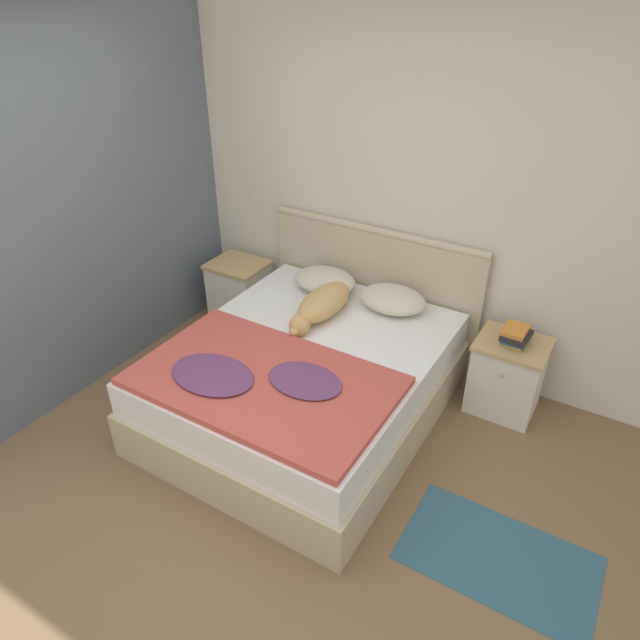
# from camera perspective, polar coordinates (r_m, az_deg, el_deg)

# --- Properties ---
(ground_plane) EXTENTS (16.00, 16.00, 0.00)m
(ground_plane) POSITION_cam_1_polar(r_m,az_deg,el_deg) (3.43, -11.01, -19.40)
(ground_plane) COLOR brown
(wall_back) EXTENTS (9.00, 0.06, 2.55)m
(wall_back) POSITION_cam_1_polar(r_m,az_deg,el_deg) (4.18, 6.76, 12.51)
(wall_back) COLOR beige
(wall_back) RESTS_ON ground_plane
(wall_side_left) EXTENTS (0.06, 3.10, 2.55)m
(wall_side_left) POSITION_cam_1_polar(r_m,az_deg,el_deg) (4.32, -20.13, 11.44)
(wall_side_left) COLOR slate
(wall_side_left) RESTS_ON ground_plane
(bed) EXTENTS (1.63, 1.93, 0.56)m
(bed) POSITION_cam_1_polar(r_m,az_deg,el_deg) (3.85, -1.49, -6.16)
(bed) COLOR #C6B28E
(bed) RESTS_ON ground_plane
(headboard) EXTENTS (1.71, 0.06, 1.03)m
(headboard) POSITION_cam_1_polar(r_m,az_deg,el_deg) (4.43, 5.32, 3.32)
(headboard) COLOR #C6B28E
(headboard) RESTS_ON ground_plane
(nightstand_left) EXTENTS (0.46, 0.41, 0.55)m
(nightstand_left) POSITION_cam_1_polar(r_m,az_deg,el_deg) (4.93, -8.00, 2.81)
(nightstand_left) COLOR silver
(nightstand_left) RESTS_ON ground_plane
(nightstand_right) EXTENTS (0.46, 0.41, 0.55)m
(nightstand_right) POSITION_cam_1_polar(r_m,az_deg,el_deg) (4.10, 18.15, -5.31)
(nightstand_right) COLOR silver
(nightstand_right) RESTS_ON ground_plane
(pillow_left) EXTENTS (0.48, 0.37, 0.16)m
(pillow_left) POSITION_cam_1_polar(r_m,az_deg,el_deg) (4.30, 0.51, 4.00)
(pillow_left) COLOR beige
(pillow_left) RESTS_ON bed
(pillow_right) EXTENTS (0.48, 0.37, 0.16)m
(pillow_right) POSITION_cam_1_polar(r_m,az_deg,el_deg) (4.08, 7.28, 2.08)
(pillow_right) COLOR beige
(pillow_right) RESTS_ON bed
(quilt) EXTENTS (1.52, 0.94, 0.07)m
(quilt) POSITION_cam_1_polar(r_m,az_deg,el_deg) (3.37, -5.90, -6.00)
(quilt) COLOR #BC4C42
(quilt) RESTS_ON bed
(dog) EXTENTS (0.26, 0.78, 0.19)m
(dog) POSITION_cam_1_polar(r_m,az_deg,el_deg) (3.97, 0.21, 1.57)
(dog) COLOR tan
(dog) RESTS_ON bed
(book_stack) EXTENTS (0.18, 0.24, 0.11)m
(book_stack) POSITION_cam_1_polar(r_m,az_deg,el_deg) (3.93, 18.94, -1.47)
(book_stack) COLOR gold
(book_stack) RESTS_ON nightstand_right
(rug) EXTENTS (0.99, 0.59, 0.00)m
(rug) POSITION_cam_1_polar(r_m,az_deg,el_deg) (3.38, 17.41, -21.76)
(rug) COLOR #335B70
(rug) RESTS_ON ground_plane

